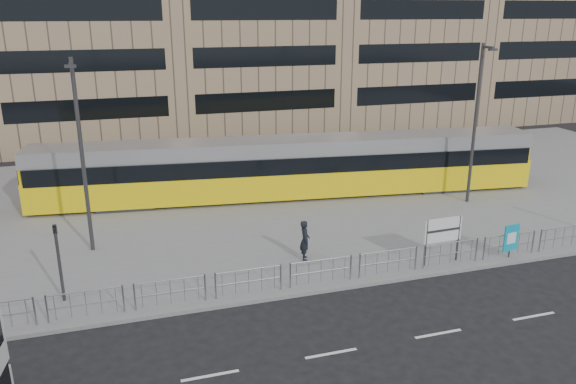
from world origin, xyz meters
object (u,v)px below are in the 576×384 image
object	(u,v)px
tram	(290,167)
pedestrian	(305,240)
station_sign	(443,232)
lamp_post_east	(476,119)
ad_panel	(511,238)
traffic_light_west	(58,253)
lamp_post_west	(81,150)

from	to	relation	value
tram	pedestrian	size ratio (longest dim) A/B	16.27
station_sign	lamp_post_east	bearing A→B (deg)	46.31
pedestrian	ad_panel	bearing A→B (deg)	-92.34
pedestrian	lamp_post_east	size ratio (longest dim) A/B	0.20
tram	ad_panel	distance (m)	13.28
station_sign	ad_panel	xyz separation A→B (m)	(3.27, -0.40, -0.53)
traffic_light_west	lamp_post_west	xyz separation A→B (m)	(0.94, 4.69, 2.77)
ad_panel	pedestrian	xyz separation A→B (m)	(-8.85, 2.53, -0.01)
tram	lamp_post_west	xyz separation A→B (m)	(-11.17, -5.03, 3.00)
tram	lamp_post_east	bearing A→B (deg)	-16.73
ad_panel	tram	bearing A→B (deg)	112.17
tram	pedestrian	distance (m)	9.15
lamp_post_west	lamp_post_east	world-z (taller)	lamp_post_east
tram	ad_panel	xyz separation A→B (m)	(6.76, -11.40, -0.83)
tram	lamp_post_east	size ratio (longest dim) A/B	3.31
station_sign	pedestrian	xyz separation A→B (m)	(-5.58, 2.13, -0.54)
pedestrian	lamp_post_west	size ratio (longest dim) A/B	0.21
lamp_post_west	tram	bearing A→B (deg)	24.23
lamp_post_east	station_sign	bearing A→B (deg)	-131.41
ad_panel	lamp_post_east	bearing A→B (deg)	60.66
station_sign	traffic_light_west	world-z (taller)	traffic_light_west
traffic_light_west	station_sign	bearing A→B (deg)	-11.23
station_sign	pedestrian	world-z (taller)	station_sign
lamp_post_east	lamp_post_west	bearing A→B (deg)	-177.63
lamp_post_west	lamp_post_east	xyz separation A→B (m)	(20.68, 0.86, 0.10)
station_sign	lamp_post_west	world-z (taller)	lamp_post_west
ad_panel	pedestrian	world-z (taller)	pedestrian
lamp_post_east	tram	bearing A→B (deg)	156.32
pedestrian	traffic_light_west	distance (m)	10.11
ad_panel	traffic_light_west	size ratio (longest dim) A/B	0.50
station_sign	traffic_light_west	size ratio (longest dim) A/B	0.68
tram	lamp_post_west	world-z (taller)	lamp_post_west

